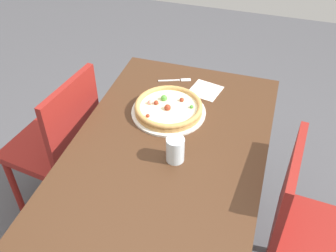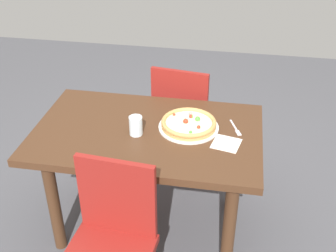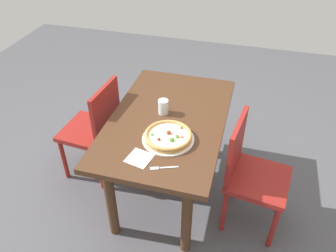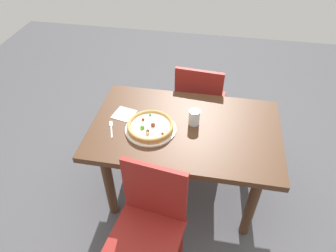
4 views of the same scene
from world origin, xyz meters
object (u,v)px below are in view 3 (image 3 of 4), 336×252
(chair_far, at_px, (95,128))
(fork, at_px, (162,168))
(pizza, at_px, (168,136))
(drinking_glass, at_px, (163,107))
(plate, at_px, (168,139))
(dining_table, at_px, (168,130))
(chair_near, at_px, (250,172))
(napkin, at_px, (139,158))

(chair_far, height_order, fork, chair_far)
(pizza, xyz_separation_m, drinking_glass, (0.27, 0.11, 0.02))
(fork, xyz_separation_m, drinking_glass, (0.53, 0.14, 0.05))
(plate, xyz_separation_m, pizza, (-0.00, -0.00, 0.03))
(dining_table, bearing_deg, chair_near, -101.34)
(pizza, height_order, fork, pizza)
(dining_table, height_order, drinking_glass, drinking_glass)
(plate, bearing_deg, fork, -172.89)
(pizza, relative_size, napkin, 2.19)
(dining_table, xyz_separation_m, chair_far, (0.05, 0.61, -0.14))
(chair_near, height_order, plate, chair_near)
(chair_near, relative_size, napkin, 6.18)
(fork, relative_size, drinking_glass, 1.49)
(dining_table, relative_size, fork, 7.87)
(chair_near, xyz_separation_m, drinking_glass, (0.17, 0.66, 0.30))
(plate, distance_m, napkin, 0.25)
(chair_far, bearing_deg, plate, -107.03)
(chair_far, xyz_separation_m, plate, (-0.27, -0.67, 0.25))
(fork, bearing_deg, drinking_glass, -95.66)
(drinking_glass, bearing_deg, plate, -157.96)
(dining_table, relative_size, plate, 3.74)
(dining_table, bearing_deg, drinking_glass, 42.81)
(chair_near, distance_m, napkin, 0.78)
(dining_table, height_order, napkin, napkin)
(dining_table, xyz_separation_m, chair_near, (-0.12, -0.61, -0.14))
(dining_table, relative_size, chair_far, 1.45)
(dining_table, distance_m, chair_near, 0.64)
(chair_far, xyz_separation_m, napkin, (-0.49, -0.55, 0.25))
(pizza, bearing_deg, drinking_glass, 22.13)
(fork, bearing_deg, plate, -103.57)
(pizza, bearing_deg, napkin, 150.71)
(dining_table, height_order, fork, fork)
(chair_near, distance_m, chair_far, 1.23)
(chair_far, relative_size, napkin, 6.18)
(chair_far, distance_m, drinking_glass, 0.64)
(plate, distance_m, fork, 0.26)
(dining_table, bearing_deg, fork, -168.78)
(chair_near, relative_size, chair_far, 1.00)
(fork, bearing_deg, dining_table, -99.46)
(plate, relative_size, drinking_glass, 3.15)
(chair_near, relative_size, pizza, 2.83)
(chair_near, distance_m, drinking_glass, 0.74)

